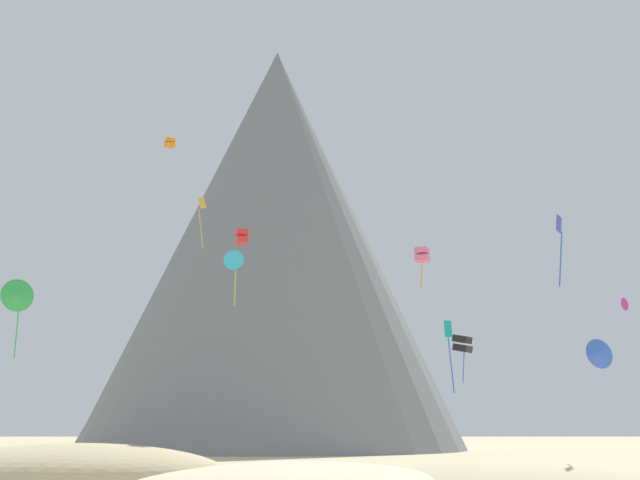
{
  "coord_description": "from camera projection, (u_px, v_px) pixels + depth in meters",
  "views": [
    {
      "loc": [
        -2.18,
        -27.58,
        3.04
      ],
      "look_at": [
        -2.46,
        49.38,
        20.45
      ],
      "focal_mm": 46.01,
      "sensor_mm": 36.0,
      "label": 1
    }
  ],
  "objects": [
    {
      "name": "dune_foreground_left",
      "position": [
        77.0,
        476.0,
        49.78
      ],
      "size": [
        20.26,
        14.18,
        3.94
      ],
      "primitive_type": "ellipsoid",
      "rotation": [
        0.0,
        0.0,
        0.14
      ],
      "color": "#C6B284",
      "rests_on": "ground_plane"
    },
    {
      "name": "rock_massif",
      "position": [
        275.0,
        270.0,
        110.33
      ],
      "size": [
        65.93,
        65.93,
        54.65
      ],
      "color": "slate",
      "rests_on": "ground_plane"
    },
    {
      "name": "kite_black_low",
      "position": [
        466.0,
        344.0,
        72.4
      ],
      "size": [
        1.92,
        1.9,
        4.26
      ],
      "rotation": [
        0.0,
        0.0,
        4.11
      ],
      "color": "black"
    },
    {
      "name": "kite_gold_mid",
      "position": [
        205.0,
        213.0,
        77.68
      ],
      "size": [
        0.88,
        0.59,
        5.08
      ],
      "rotation": [
        0.0,
        0.0,
        5.99
      ],
      "color": "gold"
    },
    {
      "name": "kite_teal_low",
      "position": [
        452.0,
        343.0,
        56.19
      ],
      "size": [
        0.55,
        0.37,
        4.97
      ],
      "rotation": [
        0.0,
        0.0,
        2.4
      ],
      "color": "teal"
    },
    {
      "name": "kite_magenta_mid",
      "position": [
        630.0,
        304.0,
        78.72
      ],
      "size": [
        0.79,
        1.33,
        1.29
      ],
      "rotation": [
        0.0,
        0.0,
        1.74
      ],
      "color": "#D1339E"
    },
    {
      "name": "kite_green_low",
      "position": [
        21.0,
        296.0,
        55.98
      ],
      "size": [
        1.99,
        1.5,
        5.37
      ],
      "rotation": [
        0.0,
        0.0,
        0.61
      ],
      "color": "green"
    },
    {
      "name": "kite_blue_low",
      "position": [
        601.0,
        354.0,
        60.7
      ],
      "size": [
        2.09,
        2.43,
        2.25
      ],
      "rotation": [
        0.0,
        0.0,
        5.31
      ],
      "color": "blue"
    },
    {
      "name": "kite_rainbow_mid",
      "position": [
        425.0,
        255.0,
        70.89
      ],
      "size": [
        1.43,
        1.45,
        3.55
      ],
      "rotation": [
        0.0,
        0.0,
        2.73
      ],
      "color": "#E5668C"
    },
    {
      "name": "kite_orange_high",
      "position": [
        173.0,
        143.0,
        79.79
      ],
      "size": [
        1.14,
        1.14,
        0.84
      ],
      "rotation": [
        0.0,
        0.0,
        0.64
      ],
      "color": "orange"
    },
    {
      "name": "kite_cyan_low",
      "position": [
        237.0,
        262.0,
        54.04
      ],
      "size": [
        1.38,
        0.48,
        3.75
      ],
      "rotation": [
        0.0,
        0.0,
        3.05
      ],
      "color": "#33BCDB"
    },
    {
      "name": "kite_indigo_mid",
      "position": [
        563.0,
        234.0,
        48.68
      ],
      "size": [
        0.6,
        0.76,
        4.26
      ],
      "rotation": [
        0.0,
        0.0,
        3.37
      ],
      "color": "#5138B2"
    },
    {
      "name": "kite_red_mid",
      "position": [
        245.0,
        237.0,
        67.89
      ],
      "size": [
        1.17,
        1.2,
        1.17
      ],
      "rotation": [
        0.0,
        0.0,
        0.29
      ],
      "color": "red"
    }
  ]
}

